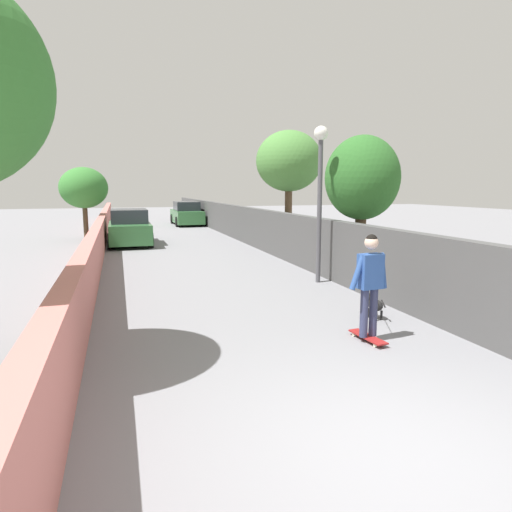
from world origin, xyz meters
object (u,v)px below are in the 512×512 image
(tree_right_distant, at_px, (362,179))
(skateboard, at_px, (368,337))
(dog, at_px, (374,304))
(car_far, at_px, (187,214))
(tree_right_near, at_px, (289,162))
(car_near, at_px, (130,228))
(person_skateboarder, at_px, (370,277))
(lamp_post, at_px, (320,176))
(tree_left_mid, at_px, (84,188))

(tree_right_distant, bearing_deg, skateboard, 151.35)
(dog, bearing_deg, car_far, 0.56)
(tree_right_near, height_order, car_near, tree_right_near)
(tree_right_distant, xyz_separation_m, car_far, (18.89, 1.95, -1.98))
(tree_right_distant, bearing_deg, car_far, 5.90)
(tree_right_near, xyz_separation_m, skateboard, (-10.11, 2.57, -3.37))
(tree_right_near, height_order, skateboard, tree_right_near)
(person_skateboarder, bearing_deg, skateboard, -90.00)
(person_skateboarder, height_order, car_near, person_skateboarder)
(skateboard, bearing_deg, dog, -35.93)
(car_far, bearing_deg, tree_right_near, -171.52)
(dog, bearing_deg, lamp_post, -6.62)
(dog, height_order, car_near, car_near)
(tree_right_near, height_order, person_skateboarder, tree_right_near)
(car_near, bearing_deg, tree_left_mid, 41.06)
(lamp_post, distance_m, skateboard, 5.27)
(lamp_post, xyz_separation_m, car_far, (19.12, 0.60, -2.05))
(tree_left_mid, xyz_separation_m, car_near, (-2.21, -1.92, -1.73))
(lamp_post, bearing_deg, tree_right_distant, -80.05)
(tree_left_mid, bearing_deg, lamp_post, -151.30)
(tree_right_near, distance_m, skateboard, 10.96)
(skateboard, height_order, car_far, car_far)
(person_skateboarder, distance_m, car_near, 14.31)
(car_far, bearing_deg, dog, -179.44)
(skateboard, bearing_deg, person_skateboarder, 90.00)
(person_skateboarder, bearing_deg, car_far, -1.39)
(car_near, xyz_separation_m, car_far, (9.59, -3.91, 0.00))
(person_skateboarder, bearing_deg, car_near, 13.49)
(tree_left_mid, bearing_deg, person_skateboarder, -161.93)
(tree_right_near, bearing_deg, car_far, 8.48)
(lamp_post, bearing_deg, tree_left_mid, 28.70)
(tree_right_distant, bearing_deg, lamp_post, 99.95)
(lamp_post, bearing_deg, car_far, 1.80)
(lamp_post, height_order, person_skateboarder, lamp_post)
(tree_left_mid, xyz_separation_m, car_far, (7.39, -5.83, -1.73))
(tree_right_near, distance_m, person_skateboarder, 10.70)
(tree_right_near, relative_size, skateboard, 5.68)
(car_near, bearing_deg, dog, -162.17)
(tree_right_near, relative_size, car_near, 1.17)
(tree_left_mid, relative_size, car_far, 0.78)
(tree_left_mid, xyz_separation_m, person_skateboarder, (-16.11, -5.26, -1.39))
(skateboard, relative_size, car_far, 0.19)
(tree_right_distant, height_order, skateboard, tree_right_distant)
(skateboard, xyz_separation_m, person_skateboarder, (0.00, 0.00, 0.99))
(tree_right_distant, height_order, car_near, tree_right_distant)
(tree_right_distant, distance_m, car_far, 19.09)
(tree_left_mid, bearing_deg, skateboard, -161.93)
(skateboard, relative_size, car_near, 0.21)
(car_far, bearing_deg, skateboard, 178.61)
(dog, distance_m, car_near, 13.48)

